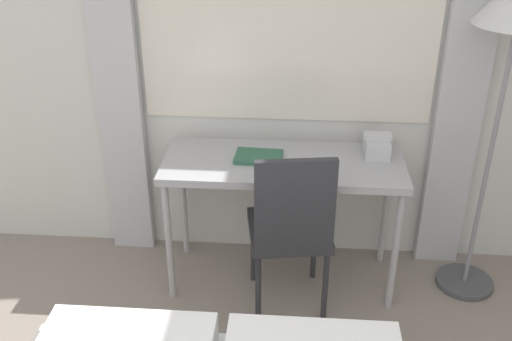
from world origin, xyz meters
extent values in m
cube|color=silver|center=(0.00, 2.76, 1.35)|extent=(5.06, 0.05, 2.70)
cube|color=silver|center=(-0.68, 2.69, 1.30)|extent=(0.24, 0.06, 2.60)
cube|color=silver|center=(1.15, 2.69, 1.30)|extent=(0.24, 0.06, 2.60)
cube|color=#B2B2B7|center=(0.24, 2.43, 0.72)|extent=(1.24, 0.50, 0.04)
cylinder|color=#B2B2B7|center=(-0.35, 2.22, 0.35)|extent=(0.04, 0.04, 0.70)
cylinder|color=#B2B2B7|center=(0.82, 2.22, 0.35)|extent=(0.04, 0.04, 0.70)
cylinder|color=#B2B2B7|center=(-0.35, 2.64, 0.35)|extent=(0.04, 0.04, 0.70)
cylinder|color=#B2B2B7|center=(0.82, 2.64, 0.35)|extent=(0.04, 0.04, 0.70)
cube|color=#333338|center=(0.27, 2.25, 0.44)|extent=(0.46, 0.46, 0.05)
cube|color=#333338|center=(0.30, 2.07, 0.69)|extent=(0.38, 0.09, 0.47)
cylinder|color=#333338|center=(0.13, 2.06, 0.21)|extent=(0.03, 0.03, 0.41)
cylinder|color=#333338|center=(0.47, 2.11, 0.21)|extent=(0.03, 0.03, 0.41)
cylinder|color=#333338|center=(0.08, 2.39, 0.21)|extent=(0.03, 0.03, 0.41)
cylinder|color=#333338|center=(0.42, 2.44, 0.21)|extent=(0.03, 0.03, 0.41)
cylinder|color=#4C4C51|center=(1.26, 2.44, 0.01)|extent=(0.31, 0.31, 0.03)
cylinder|color=gray|center=(1.26, 2.44, 0.75)|extent=(0.02, 0.02, 1.43)
cube|color=silver|center=(0.72, 2.54, 0.79)|extent=(0.13, 0.18, 0.09)
cube|color=silver|center=(0.72, 2.54, 0.85)|extent=(0.14, 0.06, 0.02)
cube|color=#33664C|center=(0.11, 2.44, 0.75)|extent=(0.25, 0.18, 0.02)
cube|color=white|center=(0.11, 2.44, 0.76)|extent=(0.23, 0.17, 0.01)
camera|label=1|loc=(0.30, -0.31, 2.13)|focal=42.00mm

